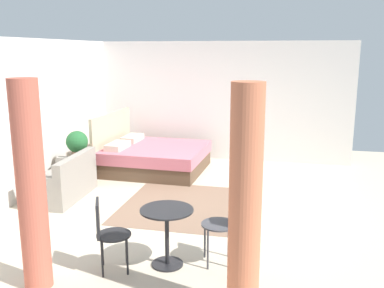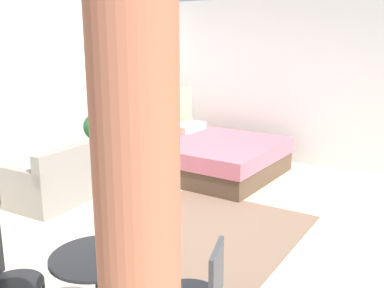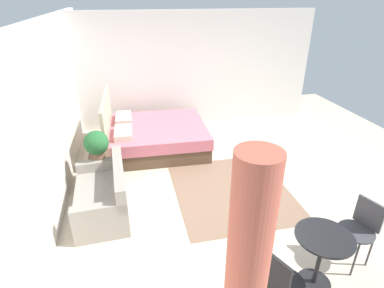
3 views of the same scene
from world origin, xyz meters
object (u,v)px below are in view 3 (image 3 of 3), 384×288
at_px(potted_plant, 96,144).
at_px(cafe_chair_near_window, 361,226).
at_px(cafe_chair_near_couch, 280,281).
at_px(couch, 104,196).
at_px(bed, 154,136).
at_px(nightstand, 101,170).
at_px(balcony_table, 321,251).

distance_m(potted_plant, cafe_chair_near_window, 3.90).
bearing_deg(cafe_chair_near_couch, couch, 39.32).
bearing_deg(bed, couch, 154.22).
bearing_deg(cafe_chair_near_window, potted_plant, 52.78).
xyz_separation_m(bed, couch, (-1.98, 0.96, -0.02)).
relative_size(nightstand, cafe_chair_near_couch, 0.64).
bearing_deg(potted_plant, cafe_chair_near_couch, -147.35).
height_order(potted_plant, balcony_table, potted_plant).
bearing_deg(cafe_chair_near_window, couch, 61.48).
distance_m(bed, potted_plant, 1.71).
distance_m(balcony_table, cafe_chair_near_couch, 0.69).
distance_m(nightstand, cafe_chair_near_couch, 3.47).
bearing_deg(balcony_table, couch, 52.02).
height_order(bed, nightstand, bed).
distance_m(potted_plant, cafe_chair_near_couch, 3.39).
xyz_separation_m(nightstand, cafe_chair_near_couch, (-2.94, -1.82, 0.24)).
distance_m(bed, couch, 2.20).
height_order(couch, cafe_chair_near_couch, cafe_chair_near_couch).
bearing_deg(balcony_table, potted_plant, 43.69).
bearing_deg(couch, balcony_table, -127.98).
relative_size(bed, balcony_table, 2.98).
bearing_deg(balcony_table, nightstand, 42.57).
xyz_separation_m(cafe_chair_near_window, cafe_chair_near_couch, (-0.49, 1.28, -0.03)).
bearing_deg(bed, balcony_table, -159.70).
relative_size(bed, potted_plant, 4.20).
bearing_deg(balcony_table, cafe_chair_near_couch, 113.85).
relative_size(couch, cafe_chair_near_window, 1.62).
xyz_separation_m(couch, potted_plant, (0.71, 0.08, 0.54)).
bearing_deg(couch, nightstand, 5.29).
bearing_deg(cafe_chair_near_couch, nightstand, 31.74).
bearing_deg(couch, cafe_chair_near_couch, -140.68).
relative_size(potted_plant, cafe_chair_near_couch, 0.58).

